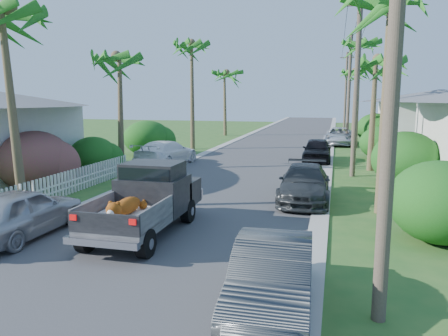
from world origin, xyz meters
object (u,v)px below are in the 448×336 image
(parked_car_rf, at_px, (317,150))
(utility_pole_c, at_px, (349,89))
(palm_r_b, at_px, (376,60))
(palm_l_c, at_px, (192,44))
(palm_l_a, at_px, (4,9))
(palm_r_d, at_px, (356,71))
(parked_car_lf, at_px, (166,153))
(palm_l_d, at_px, (225,72))
(parked_car_ln, at_px, (21,213))
(parked_car_rn, at_px, (272,278))
(pickup_truck, at_px, (150,198))
(palm_l_b, at_px, (118,57))
(palm_r_c, at_px, (360,42))
(utility_pole_a, at_px, (394,63))
(utility_pole_b, at_px, (357,85))
(parked_car_rd, at_px, (339,136))
(utility_pole_d, at_px, (346,91))
(house_right_far, at_px, (439,120))
(parked_car_rm, at_px, (304,184))

(parked_car_rf, bearing_deg, utility_pole_c, 78.03)
(parked_car_rf, xyz_separation_m, palm_r_b, (3.00, -2.69, 5.23))
(palm_l_c, bearing_deg, palm_l_a, -90.60)
(palm_r_d, bearing_deg, palm_l_a, -108.94)
(parked_car_lf, relative_size, palm_l_d, 0.65)
(utility_pole_c, bearing_deg, palm_l_d, 153.62)
(palm_r_b, xyz_separation_m, utility_pole_c, (-1.00, 13.00, -1.35))
(parked_car_ln, height_order, palm_l_c, palm_l_c)
(parked_car_rf, distance_m, palm_l_d, 20.02)
(parked_car_rn, xyz_separation_m, utility_pole_c, (1.94, 30.21, 3.92))
(pickup_truck, bearing_deg, parked_car_rn, -44.18)
(palm_l_b, relative_size, palm_r_c, 0.79)
(utility_pole_a, xyz_separation_m, utility_pole_b, (0.00, 15.00, 0.00))
(parked_car_ln, bearing_deg, parked_car_rf, -112.79)
(parked_car_rd, bearing_deg, parked_car_rf, -95.55)
(pickup_truck, xyz_separation_m, palm_r_d, (7.18, 37.99, 5.73))
(palm_r_b, distance_m, palm_r_c, 11.22)
(parked_car_ln, xyz_separation_m, utility_pole_c, (9.60, 27.57, 3.87))
(parked_car_rd, bearing_deg, utility_pole_a, -86.64)
(parked_car_rd, xyz_separation_m, utility_pole_a, (0.60, -29.97, 3.89))
(parked_car_rf, distance_m, utility_pole_c, 11.19)
(parked_car_rn, height_order, utility_pole_b, utility_pole_b)
(palm_l_c, xyz_separation_m, utility_pole_d, (11.60, 21.00, -3.31))
(pickup_truck, xyz_separation_m, palm_l_d, (-5.82, 31.99, 5.43))
(parked_car_rn, xyz_separation_m, palm_r_c, (2.54, 28.21, 7.43))
(palm_l_a, height_order, utility_pole_d, utility_pole_d)
(house_right_far, bearing_deg, parked_car_rm, -112.23)
(parked_car_rd, distance_m, house_right_far, 8.37)
(palm_l_c, bearing_deg, utility_pole_b, -37.81)
(palm_l_a, distance_m, palm_l_c, 19.03)
(pickup_truck, distance_m, parked_car_rm, 6.58)
(parked_car_ln, relative_size, utility_pole_c, 0.48)
(parked_car_rf, bearing_deg, palm_r_c, 71.63)
(palm_l_a, bearing_deg, utility_pole_c, 64.73)
(palm_l_c, distance_m, utility_pole_a, 26.86)
(house_right_far, xyz_separation_m, utility_pole_a, (-7.40, -32.00, 2.48))
(palm_l_b, xyz_separation_m, palm_r_d, (13.30, 28.00, 0.59))
(parked_car_rm, bearing_deg, palm_r_b, 67.77)
(palm_l_b, xyz_separation_m, house_right_far, (19.80, 18.00, -4.03))
(palm_r_c, bearing_deg, parked_car_rd, 121.40)
(palm_l_a, distance_m, palm_l_b, 9.05)
(palm_l_b, bearing_deg, utility_pole_b, 4.61)
(parked_car_rd, height_order, palm_l_a, palm_l_a)
(palm_r_d, bearing_deg, palm_l_d, -155.22)
(utility_pole_c, bearing_deg, palm_l_b, -127.78)
(palm_r_b, bearing_deg, palm_l_d, 124.59)
(parked_car_rf, xyz_separation_m, utility_pole_d, (2.00, 25.31, 3.88))
(parked_car_rf, distance_m, palm_r_c, 11.42)
(palm_r_c, relative_size, palm_r_d, 1.17)
(parked_car_ln, xyz_separation_m, utility_pole_a, (9.60, -2.43, 3.87))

